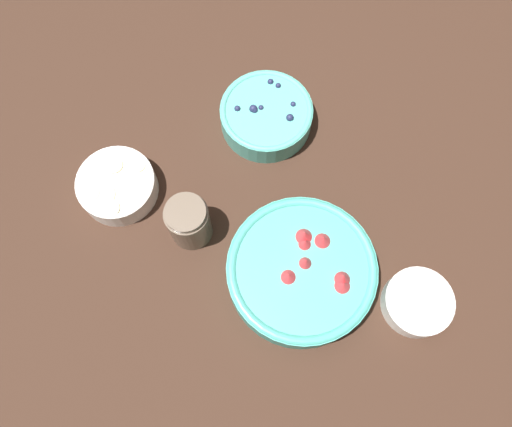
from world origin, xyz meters
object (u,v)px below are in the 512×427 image
(bowl_strawberries, at_px, (302,271))
(jar_chocolate, at_px, (189,222))
(bowl_bananas, at_px, (117,185))
(bowl_cream, at_px, (418,302))
(bowl_blueberries, at_px, (266,115))

(bowl_strawberries, height_order, jar_chocolate, jar_chocolate)
(bowl_strawberries, relative_size, bowl_bananas, 1.78)
(bowl_cream, height_order, jar_chocolate, jar_chocolate)
(bowl_cream, xyz_separation_m, jar_chocolate, (-0.37, -0.18, 0.02))
(bowl_blueberries, xyz_separation_m, jar_chocolate, (0.06, -0.25, 0.02))
(jar_chocolate, bearing_deg, bowl_bananas, -164.21)
(bowl_blueberries, height_order, bowl_cream, bowl_blueberries)
(bowl_bananas, bearing_deg, jar_chocolate, 15.79)
(bowl_cream, relative_size, jar_chocolate, 1.14)
(bowl_strawberries, relative_size, jar_chocolate, 2.48)
(bowl_strawberries, height_order, bowl_cream, bowl_strawberries)
(bowl_bananas, bearing_deg, bowl_strawberries, 19.28)
(bowl_strawberries, distance_m, bowl_cream, 0.20)
(bowl_strawberries, distance_m, bowl_bananas, 0.37)
(bowl_bananas, distance_m, jar_chocolate, 0.16)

